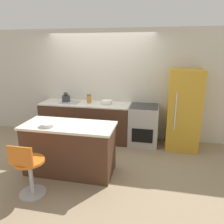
{
  "coord_description": "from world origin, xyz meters",
  "views": [
    {
      "loc": [
        1.35,
        -4.46,
        2.16
      ],
      "look_at": [
        0.5,
        -0.41,
        0.94
      ],
      "focal_mm": 35.0,
      "sensor_mm": 36.0,
      "label": 1
    }
  ],
  "objects_px": {
    "oven_range": "(143,125)",
    "stool_chair": "(29,170)",
    "kettle": "(66,98)",
    "mixing_bowl": "(107,102)",
    "refrigerator": "(183,109)"
  },
  "relations": [
    {
      "from": "oven_range",
      "to": "mixing_bowl",
      "type": "height_order",
      "value": "mixing_bowl"
    },
    {
      "from": "oven_range",
      "to": "stool_chair",
      "type": "bearing_deg",
      "value": -123.92
    },
    {
      "from": "refrigerator",
      "to": "mixing_bowl",
      "type": "relative_size",
      "value": 6.8
    },
    {
      "from": "stool_chair",
      "to": "kettle",
      "type": "height_order",
      "value": "kettle"
    },
    {
      "from": "oven_range",
      "to": "refrigerator",
      "type": "bearing_deg",
      "value": -1.41
    },
    {
      "from": "refrigerator",
      "to": "stool_chair",
      "type": "xyz_separation_m",
      "value": [
        -2.37,
        -2.25,
        -0.45
      ]
    },
    {
      "from": "oven_range",
      "to": "kettle",
      "type": "xyz_separation_m",
      "value": [
        -1.9,
        0.04,
        0.55
      ]
    },
    {
      "from": "mixing_bowl",
      "to": "kettle",
      "type": "bearing_deg",
      "value": 180.0
    },
    {
      "from": "oven_range",
      "to": "stool_chair",
      "type": "xyz_separation_m",
      "value": [
        -1.53,
        -2.27,
        -0.03
      ]
    },
    {
      "from": "stool_chair",
      "to": "mixing_bowl",
      "type": "height_order",
      "value": "mixing_bowl"
    },
    {
      "from": "kettle",
      "to": "oven_range",
      "type": "bearing_deg",
      "value": -1.34
    },
    {
      "from": "mixing_bowl",
      "to": "oven_range",
      "type": "bearing_deg",
      "value": -2.88
    },
    {
      "from": "oven_range",
      "to": "stool_chair",
      "type": "relative_size",
      "value": 1.03
    },
    {
      "from": "stool_chair",
      "to": "kettle",
      "type": "relative_size",
      "value": 3.77
    },
    {
      "from": "oven_range",
      "to": "refrigerator",
      "type": "xyz_separation_m",
      "value": [
        0.84,
        -0.02,
        0.42
      ]
    }
  ]
}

